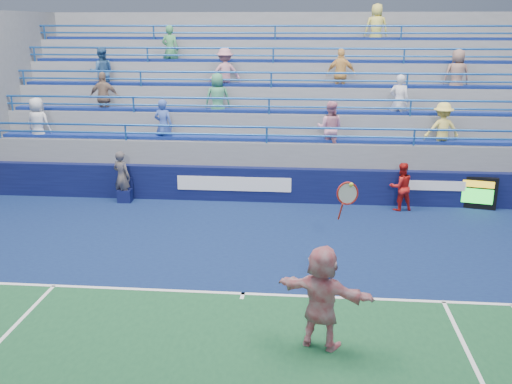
# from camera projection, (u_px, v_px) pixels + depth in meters

# --- Properties ---
(ground) EXTENTS (120.00, 120.00, 0.00)m
(ground) POSITION_uv_depth(u_px,v_px,m) (243.00, 294.00, 11.92)
(ground) COLOR #333538
(sponsor_wall) EXTENTS (18.00, 0.32, 1.10)m
(sponsor_wall) POSITION_uv_depth(u_px,v_px,m) (266.00, 185.00, 17.96)
(sponsor_wall) COLOR #090E35
(sponsor_wall) RESTS_ON ground
(bleacher_stand) EXTENTS (18.00, 5.60, 6.13)m
(bleacher_stand) POSITION_uv_depth(u_px,v_px,m) (273.00, 132.00, 21.28)
(bleacher_stand) COLOR slate
(bleacher_stand) RESTS_ON ground
(serve_speed_board) EXTENTS (1.45, 0.48, 1.01)m
(serve_speed_board) POSITION_uv_depth(u_px,v_px,m) (472.00, 192.00, 17.31)
(serve_speed_board) COLOR black
(serve_speed_board) RESTS_ON ground
(judge_chair) EXTENTS (0.44, 0.44, 0.75)m
(judge_chair) POSITION_uv_depth(u_px,v_px,m) (125.00, 195.00, 18.02)
(judge_chair) COLOR #0D1241
(judge_chair) RESTS_ON ground
(tennis_player) EXTENTS (1.82, 1.12, 3.01)m
(tennis_player) POSITION_uv_depth(u_px,v_px,m) (322.00, 297.00, 9.77)
(tennis_player) COLOR white
(tennis_player) RESTS_ON ground
(line_judge) EXTENTS (0.70, 0.59, 1.65)m
(line_judge) POSITION_uv_depth(u_px,v_px,m) (122.00, 177.00, 17.84)
(line_judge) COLOR #131A36
(line_judge) RESTS_ON ground
(ball_girl) EXTENTS (0.84, 0.73, 1.48)m
(ball_girl) POSITION_uv_depth(u_px,v_px,m) (401.00, 187.00, 17.07)
(ball_girl) COLOR red
(ball_girl) RESTS_ON ground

